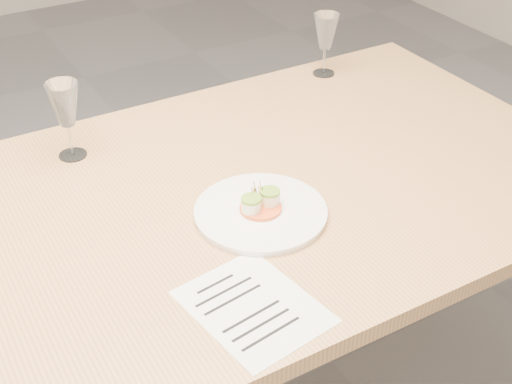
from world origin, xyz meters
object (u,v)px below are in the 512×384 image
dining_table (97,262)px  wine_glass_2 (326,33)px  wine_glass_1 (65,106)px  dinner_plate (261,211)px  recipe_sheet (253,307)px

dining_table → wine_glass_2: bearing=25.5°
wine_glass_1 → wine_glass_2: (0.80, 0.08, -0.01)m
dining_table → dinner_plate: size_ratio=8.30×
recipe_sheet → wine_glass_1: 0.71m
dining_table → dinner_plate: bearing=-18.0°
recipe_sheet → wine_glass_2: 1.03m
wine_glass_1 → wine_glass_2: wine_glass_1 is taller
wine_glass_2 → wine_glass_1: bearing=-174.4°
dining_table → dinner_plate: dinner_plate is taller
recipe_sheet → wine_glass_1: (-0.12, 0.68, 0.14)m
dinner_plate → dining_table: bearing=162.0°
dinner_plate → wine_glass_2: size_ratio=1.57×
wine_glass_1 → dinner_plate: bearing=-58.4°
dinner_plate → recipe_sheet: (-0.16, -0.24, -0.01)m
dining_table → wine_glass_2: size_ratio=13.00×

